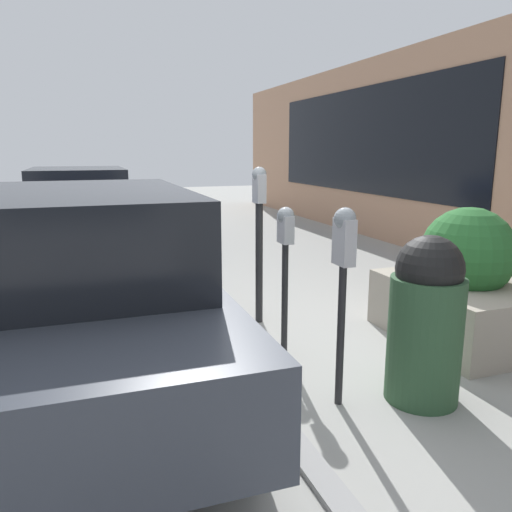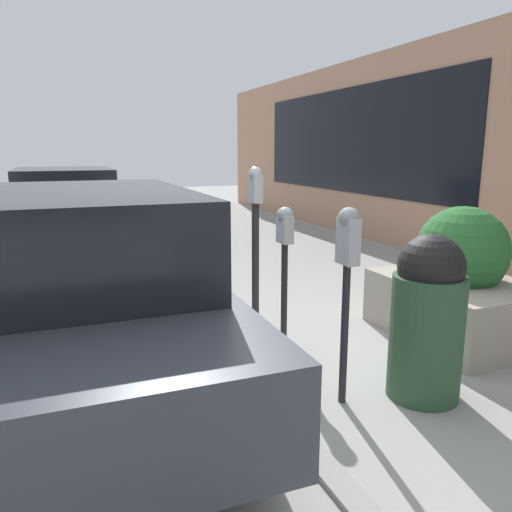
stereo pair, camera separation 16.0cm
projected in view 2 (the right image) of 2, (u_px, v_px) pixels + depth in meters
The scene contains 9 objects.
ground_plane at pixel (242, 361), 4.26m from camera, with size 40.00×40.00×0.00m, color #999993.
curb_strip at pixel (233, 360), 4.23m from camera, with size 24.50×0.16×0.04m.
parking_meter_nearest at pixel (347, 260), 3.36m from camera, with size 0.18×0.15×1.40m.
parking_meter_second at pixel (285, 247), 4.23m from camera, with size 0.17×0.15×1.30m.
parking_meter_middle at pixel (255, 223), 5.03m from camera, with size 0.17×0.15×1.60m.
planter_box at pixel (459, 286), 4.75m from camera, with size 1.48×1.13×1.26m.
parked_car_middle at pixel (76, 287), 3.67m from camera, with size 4.30×1.88×1.50m.
parked_car_rear at pixel (66, 208), 8.76m from camera, with size 4.10×1.82×1.46m.
trash_bin at pixel (427, 317), 3.54m from camera, with size 0.52×0.52×1.20m.
Camera 2 is at (-3.74, 1.37, 1.77)m, focal length 35.00 mm.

